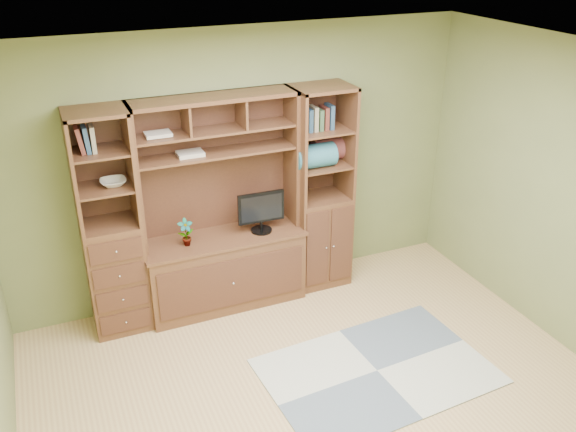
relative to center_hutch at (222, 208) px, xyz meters
name	(u,v)px	position (x,y,z in m)	size (l,w,h in m)	color
room	(338,263)	(0.29, -1.73, 0.28)	(4.60, 4.10, 2.64)	tan
center_hutch	(222,208)	(0.00, 0.00, 0.00)	(1.54, 0.53, 2.05)	#54311D
left_tower	(110,226)	(-1.00, 0.04, 0.00)	(0.50, 0.45, 2.05)	#54311D
right_tower	(320,189)	(1.02, 0.04, 0.00)	(0.55, 0.45, 2.05)	#54311D
rug	(377,371)	(0.84, -1.49, -1.02)	(1.84, 1.23, 0.01)	gray
monitor	(261,205)	(0.37, -0.03, -0.02)	(0.45, 0.20, 0.55)	black
orchid	(186,233)	(-0.36, -0.03, -0.16)	(0.14, 0.09, 0.26)	#9B5834
magazines	(190,154)	(-0.24, 0.09, 0.53)	(0.23, 0.17, 0.04)	#BFB3A2
bowl	(113,182)	(-0.92, 0.04, 0.39)	(0.22, 0.22, 0.05)	beige
blanket_teal	(314,156)	(0.93, -0.01, 0.38)	(0.39, 0.23, 0.23)	#2B6273
blanket_red	(332,148)	(1.18, 0.12, 0.38)	(0.40, 0.22, 0.22)	brown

